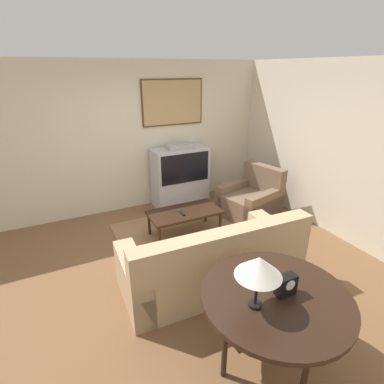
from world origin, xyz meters
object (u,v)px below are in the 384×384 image
console_table (276,301)px  table_lamp (259,267)px  tv (180,177)px  coffee_table (185,214)px  mantel_clock (286,285)px  armchair (251,201)px  couch (213,262)px

console_table → table_lamp: size_ratio=2.76×
tv → coffee_table: bearing=-110.6°
console_table → mantel_clock: 0.17m
mantel_clock → coffee_table: bearing=85.5°
table_lamp → mantel_clock: 0.42m
table_lamp → mantel_clock: table_lamp is taller
tv → armchair: (0.97, -1.01, -0.29)m
couch → table_lamp: 1.52m
armchair → coffee_table: armchair is taller
tv → table_lamp: (-0.93, -3.59, 0.58)m
couch → console_table: 1.27m
coffee_table → table_lamp: bearing=-101.6°
coffee_table → mantel_clock: size_ratio=6.25×
tv → couch: (-0.61, -2.38, -0.28)m
console_table → coffee_table: bearing=83.8°
couch → table_lamp: bearing=77.0°
mantel_clock → console_table: bearing=164.4°
armchair → mantel_clock: size_ratio=5.98×
coffee_table → console_table: size_ratio=0.90×
tv → couch: size_ratio=0.55×
armchair → mantel_clock: (-1.59, -2.58, 0.59)m
couch → mantel_clock: mantel_clock is taller
couch → console_table: bearing=87.8°
couch → armchair: (1.58, 1.36, -0.02)m
couch → coffee_table: couch is taller
table_lamp → coffee_table: bearing=78.4°
table_lamp → mantel_clock: size_ratio=2.53×
armchair → coffee_table: size_ratio=0.96×
armchair → console_table: size_ratio=0.86×
armchair → coffee_table: bearing=-98.8°
armchair → coffee_table: (-1.40, -0.12, 0.10)m
armchair → table_lamp: size_ratio=2.37×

